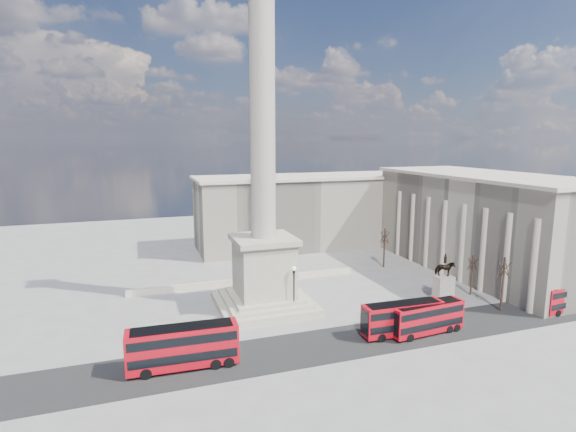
# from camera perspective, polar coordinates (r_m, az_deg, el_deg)

# --- Properties ---
(ground) EXTENTS (180.00, 180.00, 0.00)m
(ground) POSITION_cam_1_polar(r_m,az_deg,el_deg) (65.10, -1.80, -12.88)
(ground) COLOR gray
(ground) RESTS_ON ground
(asphalt_road) EXTENTS (120.00, 9.00, 0.01)m
(asphalt_road) POSITION_cam_1_polar(r_m,az_deg,el_deg) (58.22, 6.12, -15.79)
(asphalt_road) COLOR #262626
(asphalt_road) RESTS_ON ground
(nelsons_column) EXTENTS (14.00, 14.00, 49.85)m
(nelsons_column) POSITION_cam_1_polar(r_m,az_deg,el_deg) (65.99, -3.14, -0.85)
(nelsons_column) COLOR #ADA790
(nelsons_column) RESTS_ON ground
(balustrade_wall) EXTENTS (40.00, 0.60, 1.10)m
(balustrade_wall) POSITION_cam_1_polar(r_m,az_deg,el_deg) (79.40, -5.24, -8.25)
(balustrade_wall) COLOR beige
(balustrade_wall) RESTS_ON ground
(building_east) EXTENTS (19.00, 46.00, 18.60)m
(building_east) POSITION_cam_1_polar(r_m,az_deg,el_deg) (93.32, 23.59, -0.75)
(building_east) COLOR #B3A993
(building_east) RESTS_ON ground
(building_northeast) EXTENTS (51.00, 17.00, 16.60)m
(building_northeast) POSITION_cam_1_polar(r_m,az_deg,el_deg) (105.76, 2.16, 0.68)
(building_northeast) COLOR #B3A993
(building_northeast) RESTS_ON ground
(red_bus_a) EXTENTS (12.14, 3.29, 4.88)m
(red_bus_a) POSITION_cam_1_polar(r_m,az_deg,el_deg) (52.60, -13.11, -15.84)
(red_bus_a) COLOR #B00915
(red_bus_a) RESTS_ON ground
(red_bus_b) EXTENTS (10.86, 2.89, 4.37)m
(red_bus_b) POSITION_cam_1_polar(r_m,az_deg,el_deg) (61.09, 14.39, -12.44)
(red_bus_b) COLOR #B00915
(red_bus_b) RESTS_ON ground
(red_bus_c) EXTENTS (10.52, 3.22, 4.20)m
(red_bus_c) POSITION_cam_1_polar(r_m,az_deg,el_deg) (62.31, 17.24, -12.22)
(red_bus_c) COLOR #B00915
(red_bus_c) RESTS_ON ground
(red_bus_d) EXTENTS (10.30, 3.10, 4.12)m
(red_bus_d) POSITION_cam_1_polar(r_m,az_deg,el_deg) (78.74, 32.01, -8.67)
(red_bus_d) COLOR #B00915
(red_bus_d) RESTS_ON ground
(victorian_lamp) EXTENTS (0.62, 0.62, 7.22)m
(victorian_lamp) POSITION_cam_1_polar(r_m,az_deg,el_deg) (64.83, 0.77, -8.96)
(victorian_lamp) COLOR black
(victorian_lamp) RESTS_ON ground
(equestrian_statue) EXTENTS (3.53, 2.64, 7.47)m
(equestrian_statue) POSITION_cam_1_polar(r_m,az_deg,el_deg) (75.18, 19.16, -8.21)
(equestrian_statue) COLOR beige
(equestrian_statue) RESTS_ON ground
(bare_tree_near) EXTENTS (1.94, 1.94, 8.51)m
(bare_tree_near) POSITION_cam_1_polar(r_m,az_deg,el_deg) (72.83, 25.76, -5.83)
(bare_tree_near) COLOR #332319
(bare_tree_near) RESTS_ON ground
(bare_tree_mid) EXTENTS (1.82, 1.82, 6.91)m
(bare_tree_mid) POSITION_cam_1_polar(r_m,az_deg,el_deg) (78.44, 22.40, -5.46)
(bare_tree_mid) COLOR #332319
(bare_tree_mid) RESTS_ON ground
(bare_tree_far) EXTENTS (2.00, 2.00, 8.16)m
(bare_tree_far) POSITION_cam_1_polar(r_m,az_deg,el_deg) (89.78, 12.18, -2.42)
(bare_tree_far) COLOR #332319
(bare_tree_far) RESTS_ON ground
(pedestrian_walking) EXTENTS (0.68, 0.51, 1.67)m
(pedestrian_walking) POSITION_cam_1_polar(r_m,az_deg,el_deg) (66.83, 9.93, -11.64)
(pedestrian_walking) COLOR black
(pedestrian_walking) RESTS_ON ground
(pedestrian_standing) EXTENTS (0.94, 0.89, 1.53)m
(pedestrian_standing) POSITION_cam_1_polar(r_m,az_deg,el_deg) (67.36, 16.09, -11.77)
(pedestrian_standing) COLOR black
(pedestrian_standing) RESTS_ON ground
(pedestrian_crossing) EXTENTS (0.96, 1.04, 1.72)m
(pedestrian_crossing) POSITION_cam_1_polar(r_m,az_deg,el_deg) (67.39, 12.85, -11.54)
(pedestrian_crossing) COLOR black
(pedestrian_crossing) RESTS_ON ground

